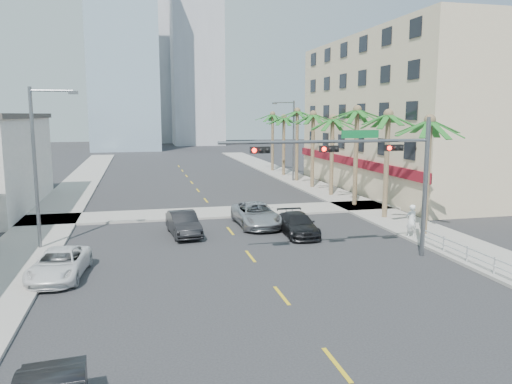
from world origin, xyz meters
TOP-DOWN VIEW (x-y plane):
  - ground at (0.00, 0.00)m, footprint 260.00×260.00m
  - sidewalk_right at (12.00, 20.00)m, footprint 4.00×120.00m
  - sidewalk_left at (-12.00, 20.00)m, footprint 4.00×120.00m
  - sidewalk_cross at (0.00, 22.00)m, footprint 80.00×4.00m
  - building_right at (21.99, 30.00)m, footprint 15.25×28.00m
  - tower_far_left at (-8.00, 95.00)m, footprint 14.00×14.00m
  - tower_far_right at (9.00, 110.00)m, footprint 12.00×12.00m
  - tower_far_center at (-3.00, 125.00)m, footprint 16.00×16.00m
  - traffic_signal_mast at (5.78, 7.95)m, footprint 11.12×0.54m
  - palm_tree_0 at (11.60, 12.00)m, footprint 4.80×4.80m
  - palm_tree_1 at (11.60, 17.20)m, footprint 4.80×4.80m
  - palm_tree_2 at (11.60, 22.40)m, footprint 4.80×4.80m
  - palm_tree_3 at (11.60, 27.60)m, footprint 4.80×4.80m
  - palm_tree_4 at (11.60, 32.80)m, footprint 4.80×4.80m
  - palm_tree_5 at (11.60, 38.00)m, footprint 4.80×4.80m
  - palm_tree_6 at (11.60, 43.20)m, footprint 4.80×4.80m
  - palm_tree_7 at (11.60, 48.40)m, footprint 4.80×4.80m
  - streetlight_left at (-11.00, 14.00)m, footprint 2.55×0.25m
  - streetlight_right at (11.00, 38.00)m, footprint 2.55×0.25m
  - guardrail at (10.30, 6.00)m, footprint 0.08×8.08m
  - car_parked_far at (-9.40, 8.56)m, footprint 2.68×4.98m
  - car_lane_left at (-3.06, 15.55)m, footprint 2.03×4.66m
  - car_lane_center at (2.00, 17.08)m, footprint 2.70×5.71m
  - car_lane_right at (3.95, 13.98)m, footprint 2.11×4.80m
  - pedestrian at (10.30, 11.37)m, footprint 0.77×0.54m

SIDE VIEW (x-z plane):
  - ground at x=0.00m, z-range 0.00..0.00m
  - sidewalk_right at x=12.00m, z-range 0.00..0.15m
  - sidewalk_left at x=-12.00m, z-range 0.00..0.15m
  - sidewalk_cross at x=0.00m, z-range 0.00..0.15m
  - car_parked_far at x=-9.40m, z-range 0.00..1.33m
  - guardrail at x=10.30m, z-range 0.17..1.17m
  - car_lane_right at x=3.95m, z-range 0.00..1.37m
  - car_lane_left at x=-3.06m, z-range 0.00..1.49m
  - car_lane_center at x=2.00m, z-range 0.00..1.58m
  - pedestrian at x=10.30m, z-range 0.15..2.15m
  - streetlight_left at x=-11.00m, z-range 0.56..9.56m
  - streetlight_right at x=11.00m, z-range 0.56..9.56m
  - traffic_signal_mast at x=5.78m, z-range 1.46..8.66m
  - palm_tree_0 at x=11.60m, z-range 3.18..10.98m
  - palm_tree_3 at x=11.60m, z-range 3.18..10.98m
  - palm_tree_6 at x=11.60m, z-range 3.18..10.98m
  - palm_tree_1 at x=11.60m, z-range 3.35..11.51m
  - palm_tree_4 at x=11.60m, z-range 3.35..11.51m
  - palm_tree_7 at x=11.60m, z-range 3.35..11.51m
  - building_right at x=21.99m, z-range 0.00..15.00m
  - palm_tree_2 at x=11.60m, z-range 3.52..12.04m
  - palm_tree_5 at x=11.60m, z-range 3.52..12.04m
  - tower_far_center at x=-3.00m, z-range 0.00..42.00m
  - tower_far_left at x=-8.00m, z-range 0.00..48.00m
  - tower_far_right at x=9.00m, z-range 0.00..60.00m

